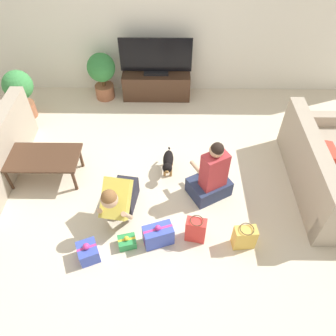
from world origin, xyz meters
TOP-DOWN VIEW (x-y plane):
  - ground_plane at (0.00, 0.00)m, footprint 16.00×16.00m
  - wall_back at (0.00, 2.63)m, footprint 8.40×0.06m
  - sofa_right at (2.38, 0.16)m, footprint 0.93×1.95m
  - coffee_table at (-1.51, 0.28)m, footprint 1.02×0.57m
  - tv_console at (-0.02, 2.34)m, footprint 1.21×0.43m
  - tv at (-0.02, 2.34)m, footprint 1.24×0.20m
  - potted_plant_corner_left at (-2.24, 1.70)m, footprint 0.48×0.48m
  - potted_plant_back_left at (-0.97, 2.29)m, footprint 0.49×0.49m
  - person_kneeling at (-0.38, -0.36)m, footprint 0.43×0.81m
  - person_sitting at (0.79, -0.01)m, footprint 0.65×0.62m
  - dog at (0.22, 0.38)m, footprint 0.17×0.54m
  - gift_box_a at (0.12, -0.77)m, footprint 0.40×0.30m
  - gift_box_b at (-0.69, -0.99)m, footprint 0.30×0.31m
  - gift_box_c at (-0.26, -0.82)m, footprint 0.25×0.21m
  - gift_bag_a at (0.57, -0.71)m, footprint 0.26×0.18m
  - gift_bag_b at (1.14, -0.80)m, footprint 0.28×0.18m

SIDE VIEW (x-z plane):
  - ground_plane at x=0.00m, z-range 0.00..0.00m
  - gift_box_c at x=-0.26m, z-range -0.02..0.15m
  - gift_box_b at x=-0.69m, z-range -0.03..0.25m
  - gift_box_a at x=0.12m, z-range -0.03..0.31m
  - gift_bag_b at x=1.14m, z-range -0.01..0.34m
  - gift_bag_a at x=0.57m, z-range -0.01..0.37m
  - dog at x=0.22m, z-range 0.06..0.39m
  - tv_console at x=-0.02m, z-range 0.00..0.47m
  - sofa_right at x=2.38m, z-range -0.13..0.69m
  - person_sitting at x=0.79m, z-range -0.14..0.82m
  - person_kneeling at x=-0.38m, z-range -0.05..0.74m
  - coffee_table at x=-1.51m, z-range 0.16..0.57m
  - potted_plant_back_left at x=-0.97m, z-range 0.09..0.94m
  - potted_plant_corner_left at x=-2.24m, z-range 0.10..0.96m
  - tv at x=-0.02m, z-range 0.44..1.08m
  - wall_back at x=0.00m, z-range 0.00..2.60m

